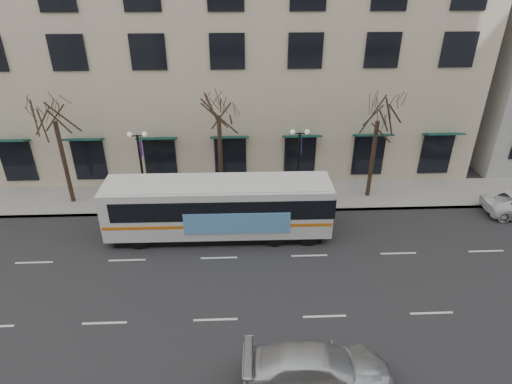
{
  "coord_description": "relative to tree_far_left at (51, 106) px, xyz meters",
  "views": [
    {
      "loc": [
        1.25,
        -16.68,
        14.39
      ],
      "look_at": [
        2.04,
        2.45,
        4.0
      ],
      "focal_mm": 30.0,
      "sensor_mm": 36.0,
      "label": 1
    }
  ],
  "objects": [
    {
      "name": "ground",
      "position": [
        10.0,
        -8.8,
        -6.7
      ],
      "size": [
        160.0,
        160.0,
        0.0
      ],
      "primitive_type": "plane",
      "color": "black",
      "rests_on": "ground"
    },
    {
      "name": "sidewalk_far",
      "position": [
        15.0,
        0.2,
        -6.62
      ],
      "size": [
        80.0,
        4.0,
        0.15
      ],
      "primitive_type": "cube",
      "color": "gray",
      "rests_on": "ground"
    },
    {
      "name": "tree_far_left",
      "position": [
        0.0,
        0.0,
        0.0
      ],
      "size": [
        3.6,
        3.6,
        8.34
      ],
      "color": "black",
      "rests_on": "ground"
    },
    {
      "name": "tree_far_mid",
      "position": [
        10.0,
        0.0,
        0.21
      ],
      "size": [
        3.6,
        3.6,
        8.55
      ],
      "color": "black",
      "rests_on": "ground"
    },
    {
      "name": "tree_far_right",
      "position": [
        20.0,
        0.0,
        -0.28
      ],
      "size": [
        3.6,
        3.6,
        8.06
      ],
      "color": "black",
      "rests_on": "ground"
    },
    {
      "name": "lamp_post_left",
      "position": [
        5.01,
        -0.6,
        -3.75
      ],
      "size": [
        1.22,
        0.45,
        5.21
      ],
      "color": "black",
      "rests_on": "ground"
    },
    {
      "name": "lamp_post_right",
      "position": [
        15.01,
        -0.6,
        -3.75
      ],
      "size": [
        1.22,
        0.45,
        5.21
      ],
      "color": "black",
      "rests_on": "ground"
    },
    {
      "name": "city_bus",
      "position": [
        10.06,
        -4.2,
        -4.79
      ],
      "size": [
        12.91,
        2.93,
        3.5
      ],
      "rotation": [
        0.0,
        0.0,
        -0.01
      ],
      "color": "silver",
      "rests_on": "ground"
    },
    {
      "name": "silver_car",
      "position": [
        14.05,
        -14.61,
        -5.87
      ],
      "size": [
        5.78,
        2.55,
        1.65
      ],
      "primitive_type": "imported",
      "rotation": [
        0.0,
        0.0,
        1.53
      ],
      "color": "#B5B9BE",
      "rests_on": "ground"
    }
  ]
}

